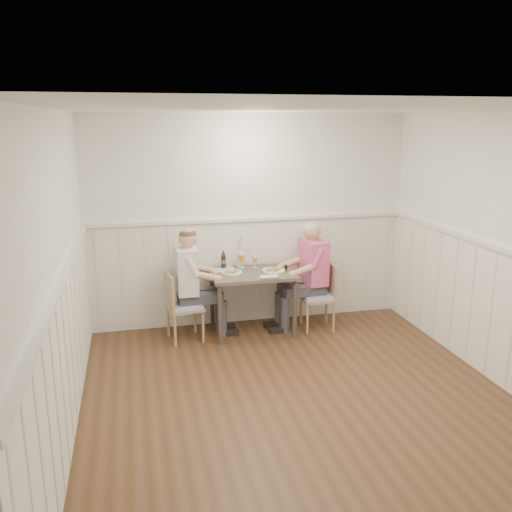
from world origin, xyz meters
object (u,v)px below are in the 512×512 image
Objects in this scene: dining_table at (252,280)px; beer_bottle at (223,261)px; diner_cream at (190,291)px; chair_right at (322,294)px; chair_left at (180,304)px; grass_vase at (238,253)px; man_in_pink at (310,282)px.

beer_bottle is at bearing 138.94° from dining_table.
beer_bottle is at bearing 28.77° from diner_cream.
chair_right is at bearing -4.82° from dining_table.
beer_bottle is (-1.16, 0.33, 0.41)m from chair_right.
chair_left is 3.78× the size of beer_bottle.
diner_cream is at bearing 35.94° from chair_left.
chair_left reaches higher than dining_table.
diner_cream is (-1.60, 0.09, 0.12)m from chair_right.
grass_vase is at bearing 24.32° from chair_left.
man_in_pink is at bearing 3.73° from chair_left.
chair_left is 1.99× the size of grass_vase.
man_in_pink reaches higher than grass_vase.
diner_cream reaches higher than chair_right.
diner_cream is (-1.47, -0.01, -0.00)m from man_in_pink.
diner_cream is at bearing 176.63° from chair_right.
diner_cream reaches higher than grass_vase.
dining_table is 0.41m from grass_vase.
beer_bottle reaches higher than chair_right.
diner_cream is (-0.74, 0.02, -0.09)m from dining_table.
grass_vase reaches higher than chair_left.
chair_left is at bearing -149.50° from beer_bottle.
chair_left is at bearing -144.06° from diner_cream.
beer_bottle reaches higher than chair_left.
man_in_pink is (0.73, 0.03, -0.09)m from dining_table.
man_in_pink is 1.10m from beer_bottle.
grass_vase is (0.76, 0.34, 0.49)m from chair_left.
man_in_pink is 0.95m from grass_vase.
grass_vase is at bearing 160.55° from chair_right.
beer_bottle is (0.44, 0.24, 0.29)m from diner_cream.
grass_vase is (-0.11, 0.27, 0.28)m from dining_table.
beer_bottle is 0.21m from grass_vase.
man_in_pink is at bearing 2.54° from dining_table.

